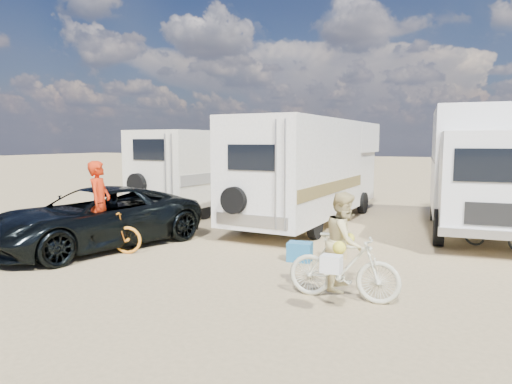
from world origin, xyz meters
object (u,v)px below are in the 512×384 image
at_px(rider_man, 100,212).
at_px(rv_main, 311,172).
at_px(rv_left, 213,171).
at_px(dark_suv, 95,218).
at_px(bike_parked, 497,232).
at_px(bike_woman, 344,267).
at_px(rider_woman, 344,252).
at_px(bike_man, 101,232).
at_px(crate, 336,250).
at_px(cooler, 300,252).
at_px(box_truck, 484,171).

bearing_deg(rider_man, rv_main, -50.04).
xyz_separation_m(rv_left, dark_suv, (0.58, -6.51, -0.72)).
bearing_deg(bike_parked, bike_woman, 178.10).
bearing_deg(rv_left, rider_woman, -42.74).
relative_size(rv_main, bike_parked, 5.19).
xyz_separation_m(bike_man, rider_man, (-0.00, 0.00, 0.47)).
bearing_deg(crate, rv_left, 139.94).
xyz_separation_m(dark_suv, rider_man, (0.55, -0.41, 0.24)).
distance_m(dark_suv, cooler, 4.91).
height_order(rider_woman, crate, rider_woman).
xyz_separation_m(box_truck, rider_man, (-7.78, -5.94, -0.77)).
xyz_separation_m(bike_man, crate, (4.87, 1.88, -0.32)).
xyz_separation_m(rider_man, bike_parked, (8.08, 4.16, -0.55)).
height_order(rv_main, bike_woman, rv_main).
relative_size(rv_main, bike_woman, 4.45).
bearing_deg(cooler, crate, 40.53).
bearing_deg(rv_left, box_truck, -0.73).
height_order(rider_man, bike_parked, rider_man).
distance_m(rv_left, rider_man, 7.02).
xyz_separation_m(rv_main, bike_woman, (2.65, -6.56, -1.04)).
height_order(bike_man, bike_parked, bike_man).
bearing_deg(rider_man, bike_woman, -119.88).
xyz_separation_m(bike_parked, cooler, (-3.81, -2.92, -0.20)).
bearing_deg(rider_woman, box_truck, -19.86).
relative_size(dark_suv, cooler, 10.25).
xyz_separation_m(box_truck, dark_suv, (-8.33, -5.53, -1.01)).
distance_m(rv_left, box_truck, 8.97).
distance_m(box_truck, bike_woman, 7.07).
relative_size(box_truck, bike_woman, 3.51).
relative_size(bike_woman, rider_man, 0.93).
xyz_separation_m(box_truck, rider_woman, (-2.12, -6.64, -0.95)).
bearing_deg(rv_main, bike_woman, -65.02).
relative_size(rv_left, rider_woman, 4.29).
relative_size(rv_left, crate, 16.26).
bearing_deg(bike_man, rider_woman, -119.88).
bearing_deg(rv_left, bike_parked, -11.13).
bearing_deg(box_truck, rider_man, -147.48).
bearing_deg(rv_left, rider_man, -75.23).
distance_m(dark_suv, bike_man, 0.72).
bearing_deg(bike_woman, bike_parked, -28.54).
bearing_deg(rv_main, dark_suv, -120.21).
bearing_deg(rider_woman, dark_suv, 77.69).
bearing_deg(box_truck, bike_parked, -85.46).
distance_m(rv_main, bike_man, 6.68).
relative_size(bike_woman, rider_woman, 1.15).
relative_size(rv_left, box_truck, 1.07).
xyz_separation_m(rv_main, rv_left, (-4.14, 1.06, -0.14)).
xyz_separation_m(rv_main, dark_suv, (-3.56, -5.45, -0.86)).
relative_size(dark_suv, bike_parked, 3.35).
distance_m(bike_woman, rider_woman, 0.24).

